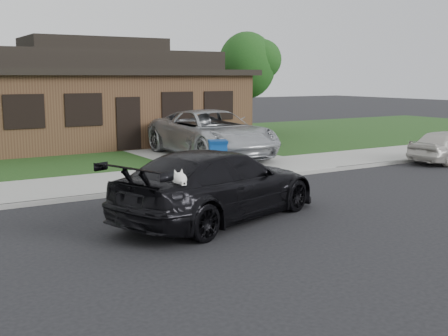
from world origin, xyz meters
TOP-DOWN VIEW (x-y plane):
  - ground at (0.00, 0.00)m, footprint 120.00×120.00m
  - sidewalk at (0.00, 5.00)m, footprint 60.00×3.00m
  - curb at (0.00, 3.50)m, footprint 60.00×0.12m
  - lawn at (0.00, 13.00)m, footprint 60.00×13.00m
  - driveway at (6.00, 10.00)m, footprint 4.50×13.00m
  - sedan at (1.72, 0.09)m, footprint 5.68×3.76m
  - minivan at (6.02, 7.83)m, footprint 2.91×6.20m
  - recycling_bin at (4.57, 4.92)m, footprint 0.78×0.78m
  - house at (4.00, 15.00)m, footprint 12.60×8.60m
  - tree_1 at (12.14, 14.40)m, footprint 3.15×3.00m

SIDE VIEW (x-z plane):
  - ground at x=0.00m, z-range 0.00..0.00m
  - sidewalk at x=0.00m, z-range 0.00..0.12m
  - curb at x=0.00m, z-range 0.00..0.12m
  - lawn at x=0.00m, z-range 0.00..0.13m
  - driveway at x=6.00m, z-range 0.00..0.14m
  - recycling_bin at x=4.57m, z-range 0.13..1.10m
  - sedan at x=1.72m, z-range 0.00..1.53m
  - minivan at x=6.02m, z-range 0.14..1.86m
  - house at x=4.00m, z-range -0.19..4.46m
  - tree_1 at x=12.14m, z-range 1.09..6.34m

